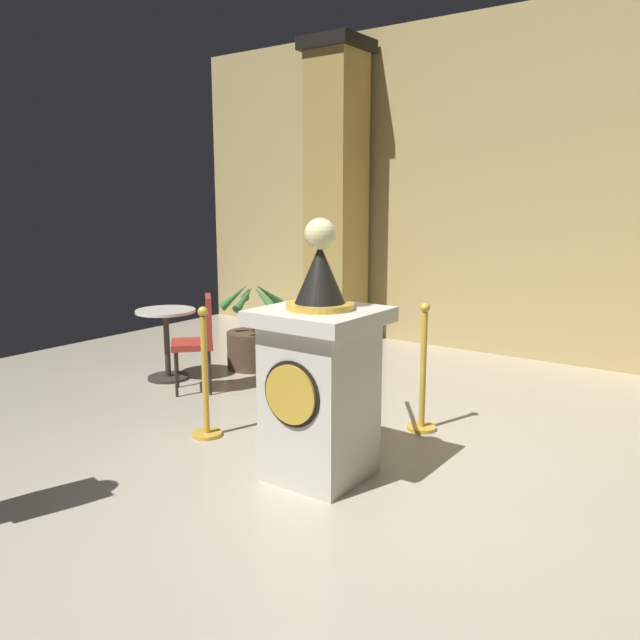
% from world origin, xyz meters
% --- Properties ---
extents(ground_plane, '(10.25, 10.25, 0.00)m').
position_xyz_m(ground_plane, '(0.00, 0.00, 0.00)').
color(ground_plane, '#B2A893').
extents(back_wall, '(10.25, 0.16, 4.04)m').
position_xyz_m(back_wall, '(0.00, 4.36, 2.02)').
color(back_wall, tan).
rests_on(back_wall, ground_plane).
extents(pedestal_clock, '(0.76, 0.76, 1.77)m').
position_xyz_m(pedestal_clock, '(-0.08, 0.16, 0.71)').
color(pedestal_clock, beige).
rests_on(pedestal_clock, ground_plane).
extents(stanchion_near, '(0.24, 0.24, 1.07)m').
position_xyz_m(stanchion_near, '(0.09, 1.39, 0.38)').
color(stanchion_near, gold).
rests_on(stanchion_near, ground_plane).
extents(stanchion_far, '(0.24, 0.24, 1.07)m').
position_xyz_m(stanchion_far, '(-1.26, 0.24, 0.38)').
color(stanchion_far, gold).
rests_on(stanchion_far, ground_plane).
extents(velvet_rope, '(1.28, 1.28, 0.22)m').
position_xyz_m(velvet_rope, '(-0.59, 0.81, 0.79)').
color(velvet_rope, black).
extents(column_left, '(0.76, 0.76, 3.88)m').
position_xyz_m(column_left, '(-2.47, 3.86, 1.93)').
color(column_left, black).
rests_on(column_left, ground_plane).
extents(potted_palm_left, '(0.75, 0.74, 1.01)m').
position_xyz_m(potted_palm_left, '(-2.38, 2.06, 0.28)').
color(potted_palm_left, '#4C3828').
rests_on(potted_palm_left, ground_plane).
extents(cafe_table, '(0.62, 0.62, 0.75)m').
position_xyz_m(cafe_table, '(-2.80, 1.18, 0.48)').
color(cafe_table, '#332D28').
rests_on(cafe_table, ground_plane).
extents(cafe_chair_red, '(0.57, 0.57, 0.96)m').
position_xyz_m(cafe_chair_red, '(-2.20, 1.08, 0.57)').
color(cafe_chair_red, black).
rests_on(cafe_chair_red, ground_plane).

